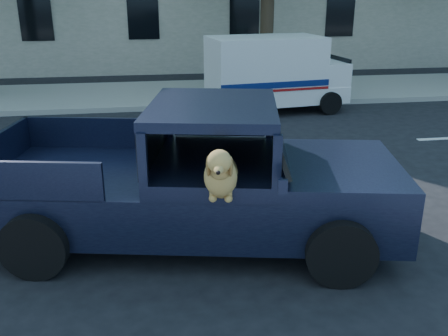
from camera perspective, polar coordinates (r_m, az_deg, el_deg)
The scene contains 5 objects.
ground at distance 7.77m, azimuth -15.71°, elevation -6.48°, with size 120.00×120.00×0.00m, color black.
far_sidewalk at distance 16.48m, azimuth -12.31°, elevation 8.09°, with size 60.00×4.00×0.15m, color gray.
lane_stripes at distance 10.89m, azimuth -3.29°, elevation 2.04°, with size 21.60×0.14×0.01m, color silver, non-canonical shape.
pickup_truck at distance 6.88m, azimuth -4.13°, elevation -3.19°, with size 5.76×3.29×1.95m.
mail_truck at distance 14.33m, azimuth 5.67°, elevation 10.09°, with size 4.00×2.38×2.08m.
Camera 1 is at (1.06, -6.91, 3.37)m, focal length 40.00 mm.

